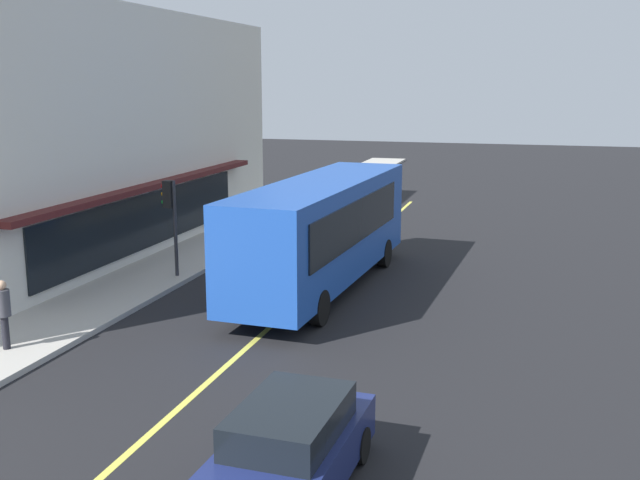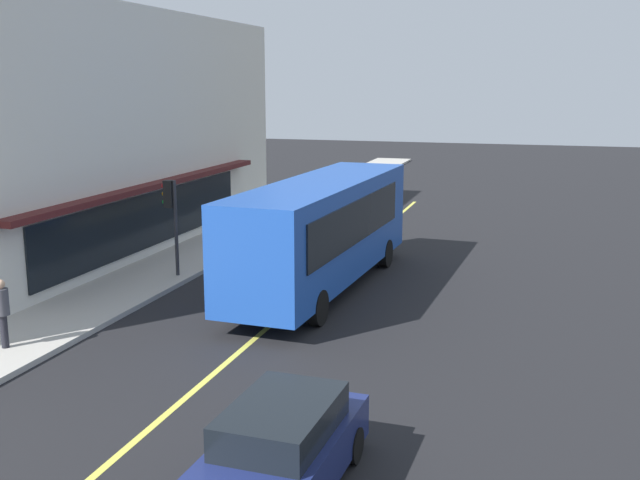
# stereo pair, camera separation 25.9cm
# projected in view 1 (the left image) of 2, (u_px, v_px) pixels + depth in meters

# --- Properties ---
(ground) EXTENTS (120.00, 120.00, 0.00)m
(ground) POSITION_uv_depth(u_px,v_px,m) (319.00, 283.00, 24.76)
(ground) COLOR black
(sidewalk) EXTENTS (80.00, 2.87, 0.15)m
(sidewalk) POSITION_uv_depth(u_px,v_px,m) (165.00, 269.00, 26.30)
(sidewalk) COLOR #B2ADA3
(sidewalk) RESTS_ON ground
(lane_centre_stripe) EXTENTS (36.00, 0.16, 0.01)m
(lane_centre_stripe) POSITION_uv_depth(u_px,v_px,m) (319.00, 283.00, 24.75)
(lane_centre_stripe) COLOR #D8D14C
(lane_centre_stripe) RESTS_ON ground
(storefront_building) EXTENTS (23.84, 9.95, 9.20)m
(storefront_building) POSITION_uv_depth(u_px,v_px,m) (37.00, 133.00, 28.60)
(storefront_building) COLOR silver
(storefront_building) RESTS_ON ground
(bus) EXTENTS (11.24, 3.07, 3.50)m
(bus) POSITION_uv_depth(u_px,v_px,m) (323.00, 228.00, 23.71)
(bus) COLOR #1E4CAD
(bus) RESTS_ON ground
(traffic_light) EXTENTS (0.30, 0.52, 3.20)m
(traffic_light) POSITION_uv_depth(u_px,v_px,m) (170.00, 205.00, 24.71)
(traffic_light) COLOR #2D2D33
(traffic_light) RESTS_ON sidewalk
(car_navy) EXTENTS (4.36, 1.98, 1.52)m
(car_navy) POSITION_uv_depth(u_px,v_px,m) (288.00, 452.00, 11.93)
(car_navy) COLOR navy
(car_navy) RESTS_ON ground
(pedestrian_mid_block) EXTENTS (0.34, 0.34, 1.72)m
(pedestrian_mid_block) POSITION_uv_depth(u_px,v_px,m) (3.00, 308.00, 18.03)
(pedestrian_mid_block) COLOR black
(pedestrian_mid_block) RESTS_ON sidewalk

